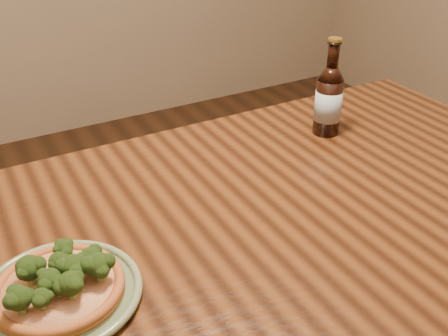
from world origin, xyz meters
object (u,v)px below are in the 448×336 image
plate (60,294)px  pizza (59,284)px  beer_bottle (329,100)px  table (251,254)px

plate → pizza: size_ratio=1.26×
pizza → beer_bottle: 0.81m
table → beer_bottle: (0.37, 0.23, 0.19)m
pizza → beer_bottle: size_ratio=0.84×
table → beer_bottle: 0.48m
plate → pizza: 0.02m
pizza → table: bearing=5.8°
beer_bottle → table: bearing=-142.5°
table → pizza: (-0.39, -0.04, 0.12)m
table → beer_bottle: beer_bottle is taller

